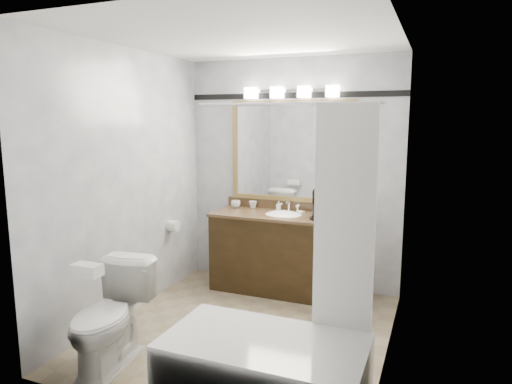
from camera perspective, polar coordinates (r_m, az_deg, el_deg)
room at (r=3.84m, az=-1.39°, el=0.12°), size 2.42×2.62×2.52m
vanity at (r=4.95m, az=3.37°, el=-7.43°), size 1.53×0.58×0.97m
mirror at (r=5.01m, az=4.46°, el=5.08°), size 1.40×0.04×1.10m
vanity_light_bar at (r=4.95m, az=4.36°, el=12.37°), size 1.02×0.14×0.12m
accent_stripe at (r=5.01m, az=4.59°, el=11.94°), size 2.40×0.01×0.06m
bathtub at (r=3.17m, az=1.60°, el=-20.58°), size 1.30×0.75×1.96m
tp_roll at (r=5.05m, az=-10.29°, el=-4.19°), size 0.11×0.12×0.12m
toilet at (r=3.69m, az=-17.82°, el=-14.68°), size 0.53×0.81×0.78m
tissue_box at (r=3.40m, az=-20.36°, el=-9.11°), size 0.21×0.12×0.08m
coffee_maker at (r=4.66m, az=7.89°, el=-1.25°), size 0.17×0.22×0.33m
cup_left at (r=5.21m, az=-2.54°, el=-1.51°), size 0.13×0.13×0.08m
cup_right at (r=5.16m, az=-0.38°, el=-1.60°), size 0.11×0.11×0.08m
soap_bottle_a at (r=5.05m, az=2.84°, el=-1.74°), size 0.05×0.05×0.10m
soap_bar at (r=4.91m, az=5.60°, el=-2.53°), size 0.09×0.08×0.03m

